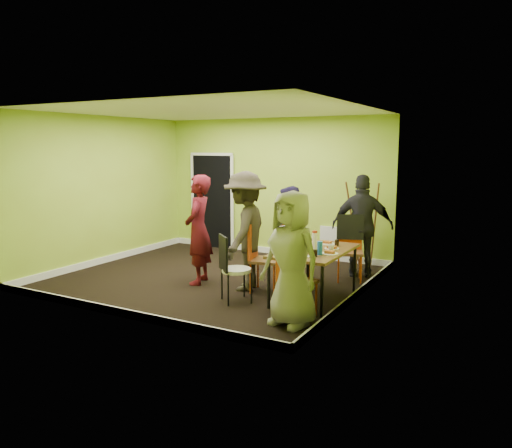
# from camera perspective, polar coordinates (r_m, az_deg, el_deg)

# --- Properties ---
(ground) EXTENTS (5.00, 5.00, 0.00)m
(ground) POSITION_cam_1_polar(r_m,az_deg,el_deg) (8.62, -4.77, -6.16)
(ground) COLOR black
(ground) RESTS_ON ground
(room_walls) EXTENTS (5.04, 4.54, 2.82)m
(room_walls) POSITION_cam_1_polar(r_m,az_deg,el_deg) (8.46, -4.83, 0.40)
(room_walls) COLOR #96B02D
(room_walls) RESTS_ON ground
(dining_table) EXTENTS (0.90, 1.50, 0.75)m
(dining_table) POSITION_cam_1_polar(r_m,az_deg,el_deg) (7.30, 6.70, -3.33)
(dining_table) COLOR black
(dining_table) RESTS_ON ground
(chair_left_far) EXTENTS (0.49, 0.49, 0.98)m
(chair_left_far) POSITION_cam_1_polar(r_m,az_deg,el_deg) (8.23, 4.08, -2.93)
(chair_left_far) COLOR #D54A14
(chair_left_far) RESTS_ON ground
(chair_left_near) EXTENTS (0.52, 0.51, 1.06)m
(chair_left_near) POSITION_cam_1_polar(r_m,az_deg,el_deg) (7.69, 0.49, -3.39)
(chair_left_near) COLOR #D54A14
(chair_left_near) RESTS_ON ground
(chair_back_end) EXTENTS (0.59, 0.64, 1.09)m
(chair_back_end) POSITION_cam_1_polar(r_m,az_deg,el_deg) (8.57, 10.70, -1.09)
(chair_back_end) COLOR #D54A14
(chair_back_end) RESTS_ON ground
(chair_front_end) EXTENTS (0.47, 0.48, 1.03)m
(chair_front_end) POSITION_cam_1_polar(r_m,az_deg,el_deg) (6.48, 4.39, -5.91)
(chair_front_end) COLOR #D54A14
(chair_front_end) RESTS_ON ground
(chair_bentwood) EXTENTS (0.54, 0.54, 0.98)m
(chair_bentwood) POSITION_cam_1_polar(r_m,az_deg,el_deg) (7.18, -2.80, -4.74)
(chair_bentwood) COLOR black
(chair_bentwood) RESTS_ON ground
(easel) EXTENTS (0.64, 0.60, 1.60)m
(easel) POSITION_cam_1_polar(r_m,az_deg,el_deg) (9.34, 12.05, -0.20)
(easel) COLOR brown
(easel) RESTS_ON ground
(plate_near_left) EXTENTS (0.22, 0.22, 0.01)m
(plate_near_left) POSITION_cam_1_polar(r_m,az_deg,el_deg) (7.70, 6.60, -2.22)
(plate_near_left) COLOR white
(plate_near_left) RESTS_ON dining_table
(plate_near_right) EXTENTS (0.23, 0.23, 0.01)m
(plate_near_right) POSITION_cam_1_polar(r_m,az_deg,el_deg) (7.01, 3.68, -3.29)
(plate_near_right) COLOR white
(plate_near_right) RESTS_ON dining_table
(plate_far_back) EXTENTS (0.22, 0.22, 0.01)m
(plate_far_back) POSITION_cam_1_polar(r_m,az_deg,el_deg) (7.71, 8.14, -2.24)
(plate_far_back) COLOR white
(plate_far_back) RESTS_ON dining_table
(plate_far_front) EXTENTS (0.22, 0.22, 0.01)m
(plate_far_front) POSITION_cam_1_polar(r_m,az_deg,el_deg) (6.78, 5.24, -3.72)
(plate_far_front) COLOR white
(plate_far_front) RESTS_ON dining_table
(plate_wall_back) EXTENTS (0.21, 0.21, 0.01)m
(plate_wall_back) POSITION_cam_1_polar(r_m,az_deg,el_deg) (7.35, 8.67, -2.80)
(plate_wall_back) COLOR white
(plate_wall_back) RESTS_ON dining_table
(plate_wall_front) EXTENTS (0.24, 0.24, 0.01)m
(plate_wall_front) POSITION_cam_1_polar(r_m,az_deg,el_deg) (7.01, 8.41, -3.37)
(plate_wall_front) COLOR white
(plate_wall_front) RESTS_ON dining_table
(thermos) EXTENTS (0.08, 0.08, 0.25)m
(thermos) POSITION_cam_1_polar(r_m,az_deg,el_deg) (7.27, 6.71, -1.95)
(thermos) COLOR white
(thermos) RESTS_ON dining_table
(blue_bottle) EXTENTS (0.08, 0.08, 0.19)m
(blue_bottle) POSITION_cam_1_polar(r_m,az_deg,el_deg) (6.93, 7.31, -2.74)
(blue_bottle) COLOR blue
(blue_bottle) RESTS_ON dining_table
(orange_bottle) EXTENTS (0.03, 0.03, 0.09)m
(orange_bottle) POSITION_cam_1_polar(r_m,az_deg,el_deg) (7.46, 6.42, -2.29)
(orange_bottle) COLOR #D54A14
(orange_bottle) RESTS_ON dining_table
(glass_mid) EXTENTS (0.06, 0.06, 0.11)m
(glass_mid) POSITION_cam_1_polar(r_m,az_deg,el_deg) (7.56, 6.24, -2.07)
(glass_mid) COLOR black
(glass_mid) RESTS_ON dining_table
(glass_back) EXTENTS (0.06, 0.06, 0.09)m
(glass_back) POSITION_cam_1_polar(r_m,az_deg,el_deg) (7.59, 9.22, -2.14)
(glass_back) COLOR black
(glass_back) RESTS_ON dining_table
(glass_front) EXTENTS (0.07, 0.07, 0.10)m
(glass_front) POSITION_cam_1_polar(r_m,az_deg,el_deg) (6.82, 6.75, -3.31)
(glass_front) COLOR black
(glass_front) RESTS_ON dining_table
(cup_a) EXTENTS (0.13, 0.13, 0.10)m
(cup_a) POSITION_cam_1_polar(r_m,az_deg,el_deg) (7.11, 4.99, -2.76)
(cup_a) COLOR white
(cup_a) RESTS_ON dining_table
(cup_b) EXTENTS (0.10, 0.10, 0.09)m
(cup_b) POSITION_cam_1_polar(r_m,az_deg,el_deg) (7.22, 8.57, -2.68)
(cup_b) COLOR white
(cup_b) RESTS_ON dining_table
(person_standing) EXTENTS (0.61, 0.75, 1.78)m
(person_standing) POSITION_cam_1_polar(r_m,az_deg,el_deg) (8.15, -6.60, -0.65)
(person_standing) COLOR #500D15
(person_standing) RESTS_ON ground
(person_left_far) EXTENTS (0.82, 0.92, 1.57)m
(person_left_far) POSITION_cam_1_polar(r_m,az_deg,el_deg) (8.41, 3.79, -1.02)
(person_left_far) COLOR #1C1637
(person_left_far) RESTS_ON ground
(person_left_near) EXTENTS (0.92, 1.31, 1.85)m
(person_left_near) POSITION_cam_1_polar(r_m,az_deg,el_deg) (7.75, -1.26, -0.81)
(person_left_near) COLOR #2E291F
(person_left_near) RESTS_ON ground
(person_back_end) EXTENTS (1.11, 0.69, 1.76)m
(person_back_end) POSITION_cam_1_polar(r_m,az_deg,el_deg) (8.73, 12.07, -0.21)
(person_back_end) COLOR black
(person_back_end) RESTS_ON ground
(person_front_end) EXTENTS (0.94, 0.72, 1.70)m
(person_front_end) POSITION_cam_1_polar(r_m,az_deg,el_deg) (6.21, 4.06, -3.99)
(person_front_end) COLOR gray
(person_front_end) RESTS_ON ground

